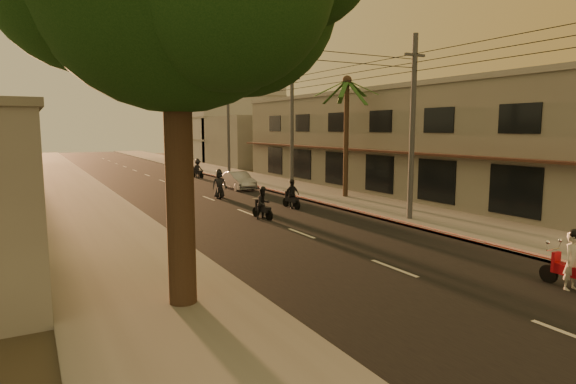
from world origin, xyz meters
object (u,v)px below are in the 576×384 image
object	(u,v)px
palm_tree	(347,87)
scooter_mid_a	(263,204)
scooter_far_a	(219,185)
scooter_far_b	(198,169)
parked_car	(239,180)
scooter_red	(572,263)
scooter_mid_b	(292,195)

from	to	relation	value
palm_tree	scooter_mid_a	world-z (taller)	palm_tree
scooter_far_a	scooter_far_b	distance (m)	13.51
scooter_far_b	parked_car	bearing A→B (deg)	-105.02
scooter_red	scooter_far_a	xyz separation A→B (m)	(-2.32, 21.82, 0.10)
scooter_far_a	scooter_mid_b	bearing A→B (deg)	-52.51
palm_tree	scooter_mid_b	bearing A→B (deg)	-158.93
scooter_mid_a	scooter_far_b	world-z (taller)	scooter_far_b
scooter_mid_a	parked_car	distance (m)	12.29
palm_tree	scooter_mid_a	distance (m)	11.03
palm_tree	scooter_far_b	distance (m)	18.72
scooter_mid_b	scooter_mid_a	bearing A→B (deg)	-146.66
palm_tree	scooter_mid_b	size ratio (longest dim) A/B	4.74
scooter_red	palm_tree	bearing A→B (deg)	77.38
scooter_red	parked_car	bearing A→B (deg)	91.52
scooter_mid_a	palm_tree	bearing A→B (deg)	18.78
scooter_mid_b	parked_car	world-z (taller)	scooter_mid_b
palm_tree	scooter_mid_a	bearing A→B (deg)	-152.61
scooter_mid_a	scooter_far_a	bearing A→B (deg)	76.64
scooter_mid_b	parked_car	bearing A→B (deg)	81.76
scooter_mid_a	scooter_red	bearing A→B (deg)	-86.46
scooter_red	scooter_far_a	distance (m)	21.94
scooter_mid_b	palm_tree	bearing A→B (deg)	17.31
parked_car	palm_tree	bearing A→B (deg)	-58.68
palm_tree	scooter_red	world-z (taller)	palm_tree
palm_tree	scooter_mid_a	xyz separation A→B (m)	(-7.98, -4.14, -6.39)
scooter_mid_a	scooter_far_b	size ratio (longest dim) A/B	0.94
scooter_red	scooter_far_b	distance (m)	35.02
scooter_far_b	parked_car	size ratio (longest dim) A/B	0.45
palm_tree	parked_car	bearing A→B (deg)	119.87
scooter_mid_a	scooter_mid_b	world-z (taller)	scooter_mid_b
parked_car	scooter_far_a	bearing A→B (deg)	-126.55
scooter_red	scooter_mid_b	size ratio (longest dim) A/B	1.04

